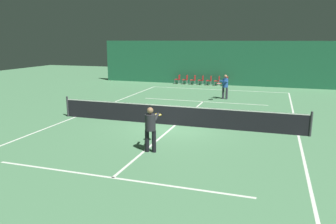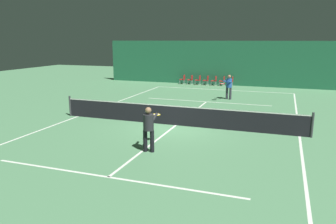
{
  "view_description": "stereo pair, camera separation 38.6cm",
  "coord_description": "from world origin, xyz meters",
  "px_view_note": "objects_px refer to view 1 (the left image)",
  "views": [
    {
      "loc": [
        4.35,
        -14.47,
        4.0
      ],
      "look_at": [
        0.1,
        -1.4,
        0.95
      ],
      "focal_mm": 35.0,
      "sensor_mm": 36.0,
      "label": 1
    },
    {
      "loc": [
        4.72,
        -14.35,
        4.0
      ],
      "look_at": [
        0.1,
        -1.4,
        0.95
      ],
      "focal_mm": 35.0,
      "sensor_mm": 36.0,
      "label": 2
    }
  ],
  "objects_px": {
    "player_near": "(151,126)",
    "player_far": "(225,85)",
    "tennis_net": "(175,115)",
    "courtside_chair_2": "(194,79)",
    "courtside_chair_3": "(201,80)",
    "courtside_chair_0": "(178,79)",
    "courtside_chair_1": "(186,79)",
    "courtside_chair_5": "(218,80)",
    "courtside_chair_4": "(210,80)",
    "courtside_chair_6": "(226,80)"
  },
  "relations": [
    {
      "from": "courtside_chair_0",
      "to": "courtside_chair_5",
      "type": "bearing_deg",
      "value": 90.0
    },
    {
      "from": "player_far",
      "to": "courtside_chair_6",
      "type": "distance_m",
      "value": 6.6
    },
    {
      "from": "player_far",
      "to": "courtside_chair_1",
      "type": "relative_size",
      "value": 1.99
    },
    {
      "from": "player_near",
      "to": "courtside_chair_3",
      "type": "height_order",
      "value": "player_near"
    },
    {
      "from": "tennis_net",
      "to": "courtside_chair_0",
      "type": "bearing_deg",
      "value": 105.78
    },
    {
      "from": "courtside_chair_4",
      "to": "courtside_chair_3",
      "type": "bearing_deg",
      "value": -90.0
    },
    {
      "from": "courtside_chair_3",
      "to": "courtside_chair_6",
      "type": "bearing_deg",
      "value": 90.0
    },
    {
      "from": "player_far",
      "to": "player_near",
      "type": "bearing_deg",
      "value": 11.89
    },
    {
      "from": "courtside_chair_3",
      "to": "player_far",
      "type": "bearing_deg",
      "value": 24.99
    },
    {
      "from": "player_near",
      "to": "courtside_chair_6",
      "type": "height_order",
      "value": "player_near"
    },
    {
      "from": "tennis_net",
      "to": "player_far",
      "type": "relative_size",
      "value": 7.2
    },
    {
      "from": "courtside_chair_3",
      "to": "player_near",
      "type": "bearing_deg",
      "value": 6.56
    },
    {
      "from": "player_near",
      "to": "courtside_chair_6",
      "type": "distance_m",
      "value": 18.18
    },
    {
      "from": "courtside_chair_2",
      "to": "courtside_chair_6",
      "type": "relative_size",
      "value": 1.0
    },
    {
      "from": "tennis_net",
      "to": "courtside_chair_5",
      "type": "relative_size",
      "value": 14.29
    },
    {
      "from": "courtside_chair_4",
      "to": "player_near",
      "type": "bearing_deg",
      "value": 4.27
    },
    {
      "from": "player_far",
      "to": "courtside_chair_6",
      "type": "bearing_deg",
      "value": -156.07
    },
    {
      "from": "courtside_chair_4",
      "to": "courtside_chair_5",
      "type": "bearing_deg",
      "value": 90.0
    },
    {
      "from": "courtside_chair_1",
      "to": "courtside_chair_4",
      "type": "xyz_separation_m",
      "value": [
        2.2,
        0.0,
        0.0
      ]
    },
    {
      "from": "courtside_chair_0",
      "to": "tennis_net",
      "type": "bearing_deg",
      "value": 15.78
    },
    {
      "from": "courtside_chair_4",
      "to": "courtside_chair_5",
      "type": "distance_m",
      "value": 0.73
    },
    {
      "from": "courtside_chair_1",
      "to": "courtside_chair_2",
      "type": "distance_m",
      "value": 0.73
    },
    {
      "from": "courtside_chair_0",
      "to": "player_near",
      "type": "bearing_deg",
      "value": 13.28
    },
    {
      "from": "courtside_chair_5",
      "to": "courtside_chair_2",
      "type": "bearing_deg",
      "value": -90.0
    },
    {
      "from": "player_near",
      "to": "courtside_chair_0",
      "type": "bearing_deg",
      "value": 8.08
    },
    {
      "from": "courtside_chair_3",
      "to": "courtside_chair_6",
      "type": "xyz_separation_m",
      "value": [
        2.2,
        0.0,
        0.0
      ]
    },
    {
      "from": "tennis_net",
      "to": "player_near",
      "type": "bearing_deg",
      "value": -86.41
    },
    {
      "from": "courtside_chair_0",
      "to": "courtside_chair_6",
      "type": "xyz_separation_m",
      "value": [
        4.39,
        0.0,
        0.0
      ]
    },
    {
      "from": "player_near",
      "to": "courtside_chair_2",
      "type": "relative_size",
      "value": 1.97
    },
    {
      "from": "player_near",
      "to": "courtside_chair_2",
      "type": "distance_m",
      "value": 18.39
    },
    {
      "from": "courtside_chair_1",
      "to": "player_near",
      "type": "bearing_deg",
      "value": 11.07
    },
    {
      "from": "courtside_chair_3",
      "to": "courtside_chair_2",
      "type": "bearing_deg",
      "value": -90.0
    },
    {
      "from": "player_far",
      "to": "courtside_chair_2",
      "type": "relative_size",
      "value": 1.99
    },
    {
      "from": "player_near",
      "to": "courtside_chair_4",
      "type": "distance_m",
      "value": 18.23
    },
    {
      "from": "courtside_chair_6",
      "to": "tennis_net",
      "type": "bearing_deg",
      "value": -1.39
    },
    {
      "from": "courtside_chair_1",
      "to": "courtside_chair_2",
      "type": "height_order",
      "value": "same"
    },
    {
      "from": "player_far",
      "to": "courtside_chair_0",
      "type": "height_order",
      "value": "player_far"
    },
    {
      "from": "courtside_chair_0",
      "to": "courtside_chair_4",
      "type": "xyz_separation_m",
      "value": [
        2.93,
        0.0,
        0.0
      ]
    },
    {
      "from": "player_near",
      "to": "player_far",
      "type": "bearing_deg",
      "value": -9.87
    },
    {
      "from": "courtside_chair_4",
      "to": "courtside_chair_6",
      "type": "xyz_separation_m",
      "value": [
        1.46,
        0.0,
        0.0
      ]
    },
    {
      "from": "courtside_chair_4",
      "to": "player_far",
      "type": "bearing_deg",
      "value": 19.48
    },
    {
      "from": "courtside_chair_1",
      "to": "courtside_chair_2",
      "type": "relative_size",
      "value": 1.0
    },
    {
      "from": "tennis_net",
      "to": "courtside_chair_6",
      "type": "height_order",
      "value": "tennis_net"
    },
    {
      "from": "tennis_net",
      "to": "player_near",
      "type": "height_order",
      "value": "player_near"
    },
    {
      "from": "tennis_net",
      "to": "courtside_chair_2",
      "type": "bearing_deg",
      "value": 100.22
    },
    {
      "from": "courtside_chair_0",
      "to": "courtside_chair_1",
      "type": "distance_m",
      "value": 0.73
    },
    {
      "from": "courtside_chair_0",
      "to": "courtside_chair_2",
      "type": "xyz_separation_m",
      "value": [
        1.46,
        0.0,
        0.0
      ]
    },
    {
      "from": "courtside_chair_2",
      "to": "courtside_chair_3",
      "type": "xyz_separation_m",
      "value": [
        0.73,
        0.0,
        0.0
      ]
    },
    {
      "from": "courtside_chair_0",
      "to": "player_far",
      "type": "bearing_deg",
      "value": 38.75
    },
    {
      "from": "courtside_chair_2",
      "to": "player_far",
      "type": "bearing_deg",
      "value": 30.04
    }
  ]
}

